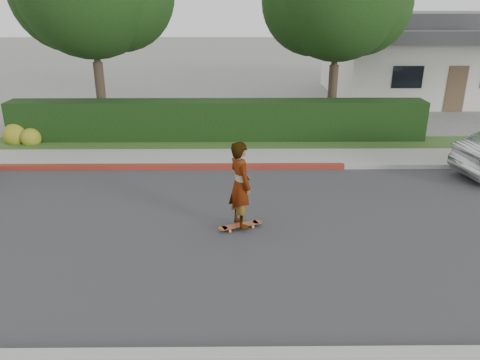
{
  "coord_description": "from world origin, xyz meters",
  "views": [
    {
      "loc": [
        -2.33,
        -9.47,
        4.85
      ],
      "look_at": [
        -2.24,
        0.55,
        1.0
      ],
      "focal_mm": 35.0,
      "sensor_mm": 36.0,
      "label": 1
    }
  ],
  "objects": [
    {
      "name": "curb_red_section",
      "position": [
        -5.0,
        4.1,
        0.08
      ],
      "size": [
        12.0,
        0.21,
        0.15
      ],
      "primitive_type": "cube",
      "color": "maroon",
      "rests_on": "ground"
    },
    {
      "name": "curb_near",
      "position": [
        0.0,
        -4.1,
        0.07
      ],
      "size": [
        60.0,
        0.2,
        0.15
      ],
      "primitive_type": "cube",
      "color": "#9E9E99",
      "rests_on": "ground"
    },
    {
      "name": "planting_strip",
      "position": [
        0.0,
        6.6,
        0.05
      ],
      "size": [
        60.0,
        1.6,
        0.1
      ],
      "primitive_type": "cube",
      "color": "#2D4C1E",
      "rests_on": "ground"
    },
    {
      "name": "ground",
      "position": [
        0.0,
        0.0,
        0.0
      ],
      "size": [
        120.0,
        120.0,
        0.0
      ],
      "primitive_type": "plane",
      "color": "slate",
      "rests_on": "ground"
    },
    {
      "name": "sidewalk_far",
      "position": [
        0.0,
        5.0,
        0.06
      ],
      "size": [
        60.0,
        1.6,
        0.12
      ],
      "primitive_type": "cube",
      "color": "gray",
      "rests_on": "ground"
    },
    {
      "name": "curb_far",
      "position": [
        0.0,
        4.1,
        0.07
      ],
      "size": [
        60.0,
        0.2,
        0.15
      ],
      "primitive_type": "cube",
      "color": "#9E9E99",
      "rests_on": "ground"
    },
    {
      "name": "road",
      "position": [
        0.0,
        0.0,
        0.01
      ],
      "size": [
        60.0,
        8.0,
        0.01
      ],
      "primitive_type": "cube",
      "color": "#2D2D30",
      "rests_on": "ground"
    },
    {
      "name": "hedge",
      "position": [
        -3.0,
        7.2,
        0.75
      ],
      "size": [
        15.0,
        1.0,
        1.5
      ],
      "primitive_type": "cube",
      "color": "black",
      "rests_on": "ground"
    },
    {
      "name": "house",
      "position": [
        8.0,
        16.0,
        2.1
      ],
      "size": [
        10.6,
        8.6,
        4.3
      ],
      "color": "beige",
      "rests_on": "ground"
    },
    {
      "name": "skateboarder",
      "position": [
        -2.24,
        0.05,
        1.09
      ],
      "size": [
        0.72,
        0.84,
        1.96
      ],
      "primitive_type": "imported",
      "rotation": [
        0.0,
        0.0,
        2.0
      ],
      "color": "white",
      "rests_on": "skateboard"
    },
    {
      "name": "skateboard",
      "position": [
        -2.24,
        0.05,
        0.09
      ],
      "size": [
        1.05,
        0.58,
        0.1
      ],
      "rotation": [
        0.0,
        0.0,
        0.38
      ],
      "color": "gold",
      "rests_on": "ground"
    },
    {
      "name": "flowering_shrub",
      "position": [
        -10.01,
        6.74,
        0.33
      ],
      "size": [
        1.4,
        1.0,
        0.9
      ],
      "color": "#2D4C19",
      "rests_on": "ground"
    }
  ]
}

